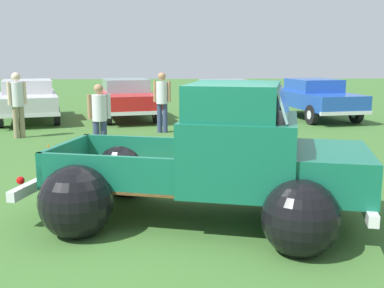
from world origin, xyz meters
TOP-DOWN VIEW (x-y plane):
  - ground_plane at (0.00, 0.00)m, footprint 80.00×80.00m
  - vintage_pickup_truck at (0.38, -0.10)m, footprint 4.96×3.63m
  - show_car_0 at (-5.27, 10.43)m, footprint 3.05×4.80m
  - show_car_1 at (-1.86, 10.84)m, footprint 2.75×4.71m
  - show_car_2 at (1.69, 9.84)m, footprint 2.37×4.75m
  - show_car_3 at (5.00, 10.49)m, footprint 2.56×4.58m
  - spectator_0 at (-4.52, 6.87)m, footprint 0.48×0.48m
  - spectator_1 at (-1.93, 4.45)m, footprint 0.53×0.42m
  - spectator_2 at (-0.52, 7.60)m, footprint 0.54×0.41m
  - lane_cone_0 at (-1.94, 2.29)m, footprint 0.36×0.36m
  - lane_cone_1 at (-2.63, 2.53)m, footprint 0.36×0.36m

SIDE VIEW (x-z plane):
  - ground_plane at x=0.00m, z-range 0.00..0.00m
  - lane_cone_0 at x=-1.94m, z-range 0.00..0.63m
  - lane_cone_1 at x=-2.63m, z-range 0.00..0.63m
  - vintage_pickup_truck at x=0.38m, z-range -0.22..1.74m
  - show_car_3 at x=5.00m, z-range 0.07..1.50m
  - show_car_1 at x=-1.86m, z-range 0.07..1.50m
  - show_car_0 at x=-5.27m, z-range 0.07..1.50m
  - show_car_2 at x=1.69m, z-range 0.07..1.50m
  - spectator_1 at x=-1.93m, z-range 0.11..1.75m
  - spectator_2 at x=-0.52m, z-range 0.13..1.92m
  - spectator_0 at x=-4.52m, z-range 0.14..1.96m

